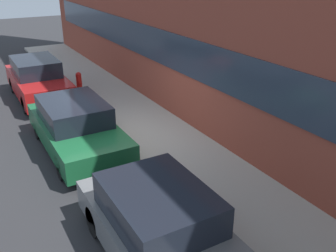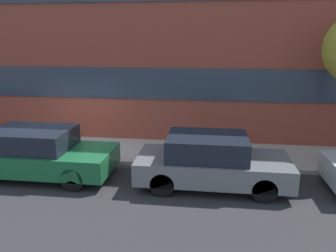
{
  "view_description": "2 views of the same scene",
  "coord_description": "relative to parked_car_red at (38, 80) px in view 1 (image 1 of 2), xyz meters",
  "views": [
    {
      "loc": [
        8.85,
        -3.4,
        4.67
      ],
      "look_at": [
        2.29,
        0.31,
        1.35
      ],
      "focal_mm": 40.0,
      "sensor_mm": 36.0,
      "label": 1
    },
    {
      "loc": [
        4.42,
        -8.98,
        3.69
      ],
      "look_at": [
        3.18,
        0.41,
        1.16
      ],
      "focal_mm": 35.0,
      "sensor_mm": 36.0,
      "label": 2
    }
  ],
  "objects": [
    {
      "name": "fire_hydrant",
      "position": [
        0.33,
        1.41,
        -0.22
      ],
      "size": [
        0.53,
        0.29,
        0.77
      ],
      "color": "red",
      "rests_on": "sidewalk_strip"
    },
    {
      "name": "parked_car_grey",
      "position": [
        9.4,
        0.0,
        -0.06
      ],
      "size": [
        3.86,
        1.71,
        1.34
      ],
      "color": "slate",
      "rests_on": "ground_plane"
    },
    {
      "name": "sidewalk_strip",
      "position": [
        4.92,
        2.2,
        -0.66
      ],
      "size": [
        28.0,
        2.31,
        0.12
      ],
      "color": "#A8A399",
      "rests_on": "ground_plane"
    },
    {
      "name": "ground_plane",
      "position": [
        4.92,
        1.05,
        -0.72
      ],
      "size": [
        56.0,
        56.0,
        0.0
      ],
      "primitive_type": "plane",
      "color": "#2B2B2D"
    },
    {
      "name": "parked_car_red",
      "position": [
        0.0,
        0.0,
        0.0
      ],
      "size": [
        4.08,
        1.65,
        1.47
      ],
      "color": "#AD1919",
      "rests_on": "ground_plane"
    },
    {
      "name": "parked_car_green",
      "position": [
        4.68,
        0.0,
        -0.06
      ],
      "size": [
        4.08,
        1.73,
        1.34
      ],
      "color": "#195B33",
      "rests_on": "ground_plane"
    }
  ]
}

